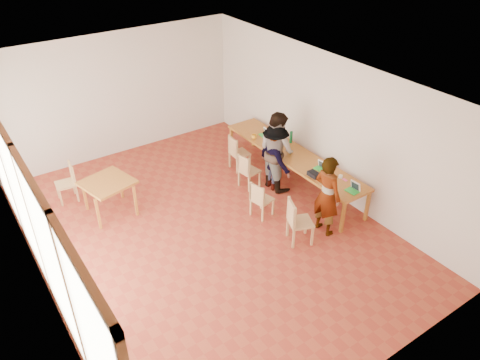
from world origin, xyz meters
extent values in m
plane|color=#973B24|center=(0.00, 0.00, 0.00)|extent=(8.00, 8.00, 0.00)
cube|color=beige|center=(0.00, 4.00, 1.50)|extent=(6.00, 0.10, 3.00)
cube|color=beige|center=(0.00, -4.00, 1.50)|extent=(6.00, 0.10, 3.00)
cube|color=beige|center=(3.00, 0.00, 1.50)|extent=(0.10, 8.00, 3.00)
cube|color=white|center=(-2.96, 0.00, 1.50)|extent=(0.10, 8.00, 3.00)
cube|color=white|center=(0.00, 0.00, 3.02)|extent=(6.00, 8.00, 0.04)
cube|color=#A97025|center=(2.50, 0.42, 0.72)|extent=(0.80, 4.00, 0.05)
cube|color=#A97025|center=(2.16, -1.52, 0.35)|extent=(0.06, 0.06, 0.70)
cube|color=#A97025|center=(2.16, 2.36, 0.35)|extent=(0.06, 0.06, 0.70)
cube|color=#A97025|center=(2.84, -1.52, 0.35)|extent=(0.06, 0.06, 0.70)
cube|color=#A97025|center=(2.84, 2.36, 0.35)|extent=(0.06, 0.06, 0.70)
cube|color=#A97025|center=(-1.29, 1.63, 0.72)|extent=(0.90, 0.90, 0.05)
cube|color=#A97025|center=(-1.68, 1.24, 0.35)|extent=(0.05, 0.05, 0.70)
cube|color=#A97025|center=(-1.68, 2.02, 0.35)|extent=(0.05, 0.05, 0.70)
cube|color=#A97025|center=(-0.90, 1.24, 0.35)|extent=(0.05, 0.05, 0.70)
cube|color=#A97025|center=(-0.90, 2.02, 0.35)|extent=(0.05, 0.05, 0.70)
cube|color=tan|center=(1.32, -1.26, 0.44)|extent=(0.55, 0.55, 0.04)
cube|color=tan|center=(1.14, -1.19, 0.68)|extent=(0.20, 0.41, 0.45)
cube|color=tan|center=(1.22, -0.20, 0.38)|extent=(0.44, 0.44, 0.04)
cube|color=tan|center=(1.05, -0.23, 0.59)|extent=(0.11, 0.37, 0.39)
cube|color=tan|center=(1.64, 0.84, 0.39)|extent=(0.43, 0.43, 0.04)
cube|color=tan|center=(1.47, 0.82, 0.61)|extent=(0.09, 0.38, 0.40)
cube|color=tan|center=(1.90, 1.61, 0.41)|extent=(0.42, 0.42, 0.04)
cube|color=tan|center=(1.72, 1.62, 0.64)|extent=(0.06, 0.40, 0.42)
cube|color=tan|center=(-1.89, 2.59, 0.40)|extent=(0.43, 0.43, 0.04)
cube|color=tan|center=(-1.72, 2.58, 0.63)|extent=(0.07, 0.40, 0.41)
imported|color=gray|center=(1.91, -1.28, 0.82)|extent=(0.44, 0.63, 1.65)
imported|color=gray|center=(2.15, 0.55, 0.89)|extent=(0.69, 0.88, 1.78)
imported|color=gray|center=(2.06, 0.49, 0.77)|extent=(0.60, 1.01, 1.53)
cube|color=green|center=(2.48, -1.38, 0.76)|extent=(0.19, 0.25, 0.03)
cube|color=white|center=(2.57, -1.38, 0.85)|extent=(0.09, 0.23, 0.20)
cube|color=green|center=(2.54, -0.40, 0.76)|extent=(0.18, 0.23, 0.02)
cube|color=white|center=(2.61, -0.39, 0.84)|extent=(0.09, 0.20, 0.18)
cube|color=green|center=(2.50, 1.48, 0.76)|extent=(0.18, 0.24, 0.02)
cube|color=white|center=(2.57, 1.47, 0.84)|extent=(0.09, 0.21, 0.18)
imported|color=orange|center=(2.22, 1.48, 0.80)|extent=(0.15, 0.15, 0.11)
cylinder|color=#146A35|center=(2.80, 0.85, 0.89)|extent=(0.07, 0.07, 0.28)
cylinder|color=silver|center=(2.41, -0.84, 0.80)|extent=(0.07, 0.07, 0.09)
cylinder|color=white|center=(2.66, -0.89, 0.78)|extent=(0.08, 0.08, 0.06)
cube|color=#E9448E|center=(2.67, -1.01, 0.76)|extent=(0.05, 0.10, 0.01)
cube|color=black|center=(2.25, -0.55, 0.80)|extent=(0.16, 0.26, 0.09)
camera|label=1|loc=(-3.54, -6.35, 5.76)|focal=35.00mm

